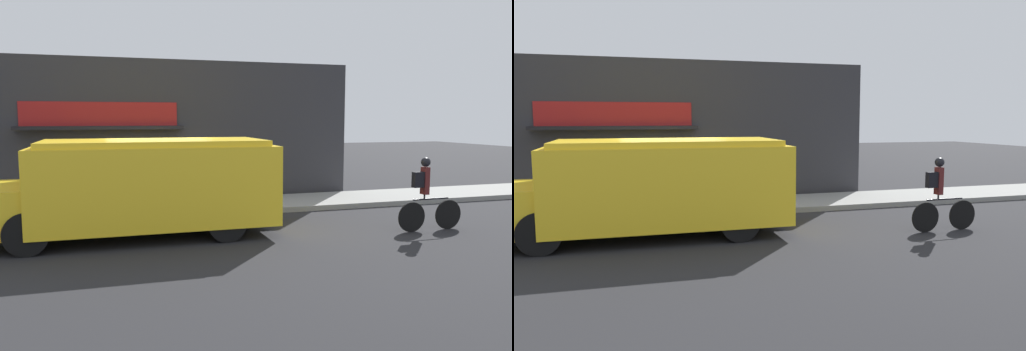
{
  "view_description": "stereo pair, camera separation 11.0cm",
  "coord_description": "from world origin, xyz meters",
  "views": [
    {
      "loc": [
        -1.4,
        -12.81,
        2.63
      ],
      "look_at": [
        2.55,
        -0.2,
        1.1
      ],
      "focal_mm": 35.0,
      "sensor_mm": 36.0,
      "label": 1
    },
    {
      "loc": [
        -1.3,
        -12.84,
        2.63
      ],
      "look_at": [
        2.55,
        -0.2,
        1.1
      ],
      "focal_mm": 35.0,
      "sensor_mm": 36.0,
      "label": 2
    }
  ],
  "objects": [
    {
      "name": "trash_bin",
      "position": [
        0.59,
        1.94,
        0.63
      ],
      "size": [
        0.63,
        0.63,
        0.96
      ],
      "color": "slate",
      "rests_on": "sidewalk"
    },
    {
      "name": "sidewalk",
      "position": [
        0.0,
        1.15,
        0.08
      ],
      "size": [
        28.0,
        2.31,
        0.15
      ],
      "color": "gray",
      "rests_on": "ground_plane"
    },
    {
      "name": "ground_plane",
      "position": [
        0.0,
        0.0,
        0.0
      ],
      "size": [
        70.0,
        70.0,
        0.0
      ],
      "primitive_type": "plane",
      "color": "#232326"
    },
    {
      "name": "school_bus",
      "position": [
        -0.57,
        -1.62,
        1.15
      ],
      "size": [
        6.39,
        2.91,
        2.15
      ],
      "rotation": [
        0.0,
        0.0,
        -0.02
      ],
      "color": "yellow",
      "rests_on": "ground_plane"
    },
    {
      "name": "cyclist",
      "position": [
        5.8,
        -3.08,
        0.83
      ],
      "size": [
        1.72,
        0.22,
        1.73
      ],
      "rotation": [
        0.0,
        0.0,
        0.02
      ],
      "color": "black",
      "rests_on": "ground_plane"
    },
    {
      "name": "storefront",
      "position": [
        -0.06,
        2.55,
        2.2
      ],
      "size": [
        13.05,
        0.8,
        4.39
      ],
      "color": "#2D2D33",
      "rests_on": "ground_plane"
    }
  ]
}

